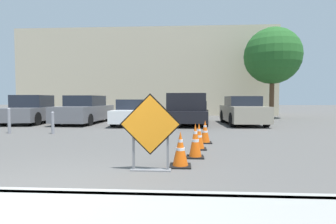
{
  "coord_description": "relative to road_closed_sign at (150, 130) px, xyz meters",
  "views": [
    {
      "loc": [
        2.02,
        -3.28,
        1.34
      ],
      "look_at": [
        1.35,
        8.06,
        0.78
      ],
      "focal_mm": 28.0,
      "sensor_mm": 36.0,
      "label": 1
    }
  ],
  "objects": [
    {
      "name": "parked_car_fourth",
      "position": [
        3.74,
        9.24,
        -0.06
      ],
      "size": [
        1.91,
        4.16,
        1.49
      ],
      "rotation": [
        0.0,
        0.0,
        3.17
      ],
      "color": "#A39984",
      "rests_on": "ground_plane"
    },
    {
      "name": "traffic_cone_fourth",
      "position": [
        1.27,
        3.2,
        -0.42
      ],
      "size": [
        0.41,
        0.41,
        0.7
      ],
      "color": "black",
      "rests_on": "ground_plane"
    },
    {
      "name": "bollard_nearest",
      "position": [
        -4.42,
        4.98,
        -0.31
      ],
      "size": [
        0.12,
        0.12,
        0.86
      ],
      "color": "gray",
      "rests_on": "ground_plane"
    },
    {
      "name": "curb_lip",
      "position": [
        -1.41,
        -1.51,
        -0.69
      ],
      "size": [
        29.74,
        0.2,
        0.14
      ],
      "color": "#999993",
      "rests_on": "ground_plane"
    },
    {
      "name": "building_facade_backdrop",
      "position": [
        -2.68,
        19.14,
        2.87
      ],
      "size": [
        21.86,
        5.0,
        7.26
      ],
      "color": "beige",
      "rests_on": "ground_plane"
    },
    {
      "name": "street_tree_behind_lot",
      "position": [
        6.76,
        13.87,
        3.56
      ],
      "size": [
        3.88,
        3.88,
        6.28
      ],
      "color": "#513823",
      "rests_on": "ground_plane"
    },
    {
      "name": "traffic_cone_nearest",
      "position": [
        0.55,
        0.35,
        -0.42
      ],
      "size": [
        0.42,
        0.42,
        0.7
      ],
      "color": "black",
      "rests_on": "ground_plane"
    },
    {
      "name": "traffic_cone_second",
      "position": [
        0.89,
        1.18,
        -0.38
      ],
      "size": [
        0.39,
        0.39,
        0.79
      ],
      "color": "black",
      "rests_on": "ground_plane"
    },
    {
      "name": "ground_plane",
      "position": [
        -1.41,
        8.49,
        -0.76
      ],
      "size": [
        96.0,
        96.0,
        0.0
      ],
      "primitive_type": "plane",
      "color": "#565451"
    },
    {
      "name": "traffic_cone_third",
      "position": [
        1.03,
        2.17,
        -0.42
      ],
      "size": [
        0.39,
        0.39,
        0.7
      ],
      "color": "black",
      "rests_on": "ground_plane"
    },
    {
      "name": "parked_car_second",
      "position": [
        -4.9,
        9.55,
        -0.06
      ],
      "size": [
        2.06,
        4.71,
        1.54
      ],
      "rotation": [
        0.0,
        0.0,
        3.09
      ],
      "color": "slate",
      "rests_on": "ground_plane"
    },
    {
      "name": "bollard_second",
      "position": [
        -6.17,
        4.98,
        -0.24
      ],
      "size": [
        0.12,
        0.12,
        1.0
      ],
      "color": "gray",
      "rests_on": "ground_plane"
    },
    {
      "name": "pickup_truck",
      "position": [
        0.84,
        9.22,
        -0.02
      ],
      "size": [
        2.33,
        5.37,
        1.63
      ],
      "rotation": [
        0.0,
        0.0,
        3.08
      ],
      "color": "black",
      "rests_on": "ground_plane"
    },
    {
      "name": "parked_car_third",
      "position": [
        -2.02,
        9.2,
        -0.13
      ],
      "size": [
        2.17,
        4.69,
        1.32
      ],
      "rotation": [
        0.0,
        0.0,
        3.2
      ],
      "color": "white",
      "rests_on": "ground_plane"
    },
    {
      "name": "road_closed_sign",
      "position": [
        0.0,
        0.0,
        0.0
      ],
      "size": [
        1.14,
        0.2,
        1.45
      ],
      "color": "black",
      "rests_on": "ground_plane"
    },
    {
      "name": "parked_car_nearest",
      "position": [
        -7.78,
        9.24,
        -0.05
      ],
      "size": [
        2.12,
        4.12,
        1.56
      ],
      "rotation": [
        0.0,
        0.0,
        3.21
      ],
      "color": "slate",
      "rests_on": "ground_plane"
    }
  ]
}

